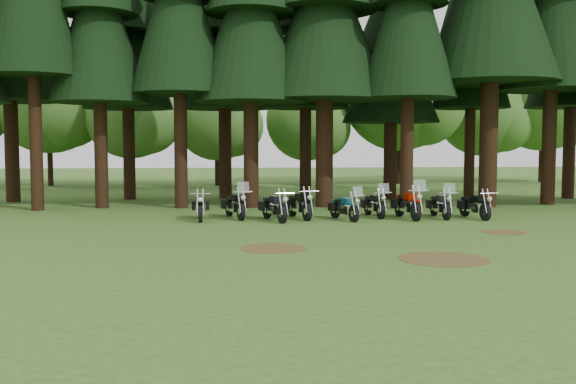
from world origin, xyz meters
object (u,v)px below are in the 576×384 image
(motorcycle_6, at_px, (408,205))
(motorcycle_8, at_px, (475,207))
(motorcycle_4, at_px, (344,208))
(motorcycle_0, at_px, (201,208))
(motorcycle_2, at_px, (274,208))
(motorcycle_5, at_px, (374,205))
(motorcycle_1, at_px, (235,206))
(motorcycle_3, at_px, (299,206))
(motorcycle_7, at_px, (440,206))

(motorcycle_6, distance_m, motorcycle_8, 2.56)
(motorcycle_6, xyz_separation_m, motorcycle_8, (2.55, -0.13, -0.07))
(motorcycle_4, distance_m, motorcycle_6, 2.45)
(motorcycle_6, bearing_deg, motorcycle_0, 172.09)
(motorcycle_2, bearing_deg, motorcycle_8, -15.72)
(motorcycle_5, bearing_deg, motorcycle_0, 176.93)
(motorcycle_1, xyz_separation_m, motorcycle_3, (2.42, -0.24, -0.00))
(motorcycle_8, bearing_deg, motorcycle_0, 169.41)
(motorcycle_0, relative_size, motorcycle_8, 1.02)
(motorcycle_4, xyz_separation_m, motorcycle_5, (1.34, 0.91, 0.02))
(motorcycle_6, bearing_deg, motorcycle_3, 167.94)
(motorcycle_0, height_order, motorcycle_6, motorcycle_6)
(motorcycle_0, height_order, motorcycle_7, motorcycle_7)
(motorcycle_4, relative_size, motorcycle_6, 0.83)
(motorcycle_3, xyz_separation_m, motorcycle_4, (1.60, -0.67, -0.04))
(motorcycle_7, bearing_deg, motorcycle_6, -172.41)
(motorcycle_0, distance_m, motorcycle_8, 10.30)
(motorcycle_2, bearing_deg, motorcycle_3, 17.53)
(motorcycle_0, xyz_separation_m, motorcycle_6, (7.74, -0.33, 0.06))
(motorcycle_6, distance_m, motorcycle_7, 1.32)
(motorcycle_3, distance_m, motorcycle_8, 6.62)
(motorcycle_1, bearing_deg, motorcycle_8, -21.17)
(motorcycle_0, xyz_separation_m, motorcycle_1, (1.28, 0.38, 0.03))
(motorcycle_2, distance_m, motorcycle_6, 5.04)
(motorcycle_5, relative_size, motorcycle_6, 0.88)
(motorcycle_1, height_order, motorcycle_3, motorcycle_1)
(motorcycle_2, height_order, motorcycle_5, motorcycle_5)
(motorcycle_2, distance_m, motorcycle_3, 1.20)
(motorcycle_0, relative_size, motorcycle_5, 1.02)
(motorcycle_0, relative_size, motorcycle_1, 0.97)
(motorcycle_2, bearing_deg, motorcycle_7, -13.02)
(motorcycle_5, bearing_deg, motorcycle_2, -173.32)
(motorcycle_0, distance_m, motorcycle_6, 7.75)
(motorcycle_7, bearing_deg, motorcycle_2, -176.10)
(motorcycle_8, bearing_deg, motorcycle_2, 172.52)
(motorcycle_1, distance_m, motorcycle_5, 5.36)
(motorcycle_1, distance_m, motorcycle_3, 2.43)
(motorcycle_3, relative_size, motorcycle_5, 1.05)
(motorcycle_0, xyz_separation_m, motorcycle_2, (2.70, -0.53, 0.02))
(motorcycle_4, xyz_separation_m, motorcycle_6, (2.44, 0.20, 0.08))
(motorcycle_4, height_order, motorcycle_7, motorcycle_7)
(motorcycle_6, relative_size, motorcycle_8, 1.14)
(motorcycle_3, bearing_deg, motorcycle_5, -9.03)
(motorcycle_2, height_order, motorcycle_6, motorcycle_6)
(motorcycle_5, xyz_separation_m, motorcycle_6, (1.11, -0.70, 0.06))
(motorcycle_5, height_order, motorcycle_8, motorcycle_5)
(motorcycle_3, bearing_deg, motorcycle_2, -159.85)
(motorcycle_2, bearing_deg, motorcycle_5, -3.30)
(motorcycle_5, relative_size, motorcycle_8, 1.01)
(motorcycle_7, relative_size, motorcycle_8, 1.02)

